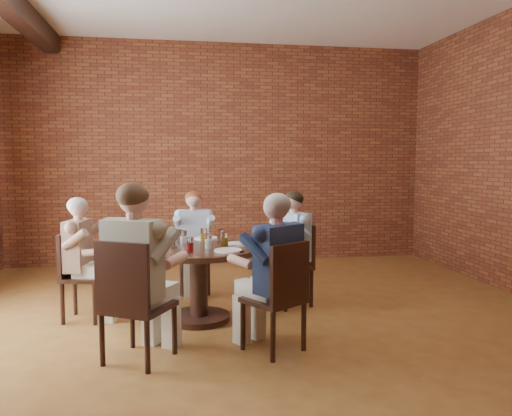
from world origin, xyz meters
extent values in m
plane|color=olive|center=(0.00, 0.00, 0.00)|extent=(7.00, 7.00, 0.00)
plane|color=brown|center=(0.00, 3.50, 1.70)|extent=(7.00, 0.00, 7.00)
cylinder|color=black|center=(-0.51, 0.57, 0.03)|extent=(0.62, 0.62, 0.06)
cylinder|color=black|center=(-0.51, 0.57, 0.35)|extent=(0.18, 0.18, 0.64)
cylinder|color=#3E2316|center=(-0.51, 0.57, 0.72)|extent=(1.23, 1.23, 0.05)
cube|color=black|center=(0.51, 0.93, 0.43)|extent=(0.50, 0.50, 0.04)
cube|color=black|center=(0.67, 0.99, 0.67)|extent=(0.17, 0.38, 0.45)
cylinder|color=black|center=(0.30, 1.03, 0.21)|extent=(0.04, 0.04, 0.41)
cylinder|color=black|center=(0.41, 0.72, 0.21)|extent=(0.04, 0.04, 0.41)
cylinder|color=black|center=(0.61, 1.14, 0.21)|extent=(0.04, 0.04, 0.41)
cylinder|color=black|center=(0.72, 0.83, 0.21)|extent=(0.04, 0.04, 0.41)
cube|color=black|center=(-0.51, 1.65, 0.43)|extent=(0.37, 0.37, 0.04)
cube|color=black|center=(-0.51, 1.82, 0.66)|extent=(0.37, 0.04, 0.43)
cylinder|color=black|center=(-0.67, 1.50, 0.21)|extent=(0.04, 0.04, 0.41)
cylinder|color=black|center=(-0.35, 1.50, 0.21)|extent=(0.04, 0.04, 0.41)
cylinder|color=black|center=(-0.66, 1.81, 0.21)|extent=(0.04, 0.04, 0.41)
cylinder|color=black|center=(-0.35, 1.81, 0.21)|extent=(0.04, 0.04, 0.41)
cube|color=black|center=(-1.64, 0.79, 0.43)|extent=(0.44, 0.44, 0.04)
cube|color=black|center=(-1.80, 0.82, 0.66)|extent=(0.11, 0.38, 0.43)
cylinder|color=black|center=(-1.51, 0.60, 0.21)|extent=(0.04, 0.04, 0.41)
cylinder|color=black|center=(-1.45, 0.91, 0.21)|extent=(0.04, 0.04, 0.41)
cylinder|color=black|center=(-1.82, 0.66, 0.21)|extent=(0.04, 0.04, 0.41)
cylinder|color=black|center=(-1.76, 0.97, 0.21)|extent=(0.04, 0.04, 0.41)
cube|color=black|center=(-1.03, -0.34, 0.43)|extent=(0.64, 0.64, 0.04)
cube|color=black|center=(-1.13, -0.53, 0.72)|extent=(0.42, 0.27, 0.53)
cylinder|color=black|center=(-0.75, -0.27, 0.21)|extent=(0.04, 0.04, 0.41)
cylinder|color=black|center=(-1.11, -0.07, 0.21)|extent=(0.04, 0.04, 0.41)
cylinder|color=black|center=(-0.95, -0.62, 0.21)|extent=(0.04, 0.04, 0.41)
cylinder|color=black|center=(-1.31, -0.42, 0.21)|extent=(0.04, 0.04, 0.41)
cube|color=black|center=(0.07, -0.32, 0.43)|extent=(0.58, 0.58, 0.04)
cube|color=black|center=(0.17, -0.47, 0.69)|extent=(0.37, 0.26, 0.48)
cylinder|color=black|center=(0.12, -0.07, 0.21)|extent=(0.04, 0.04, 0.41)
cylinder|color=black|center=(-0.18, -0.26, 0.21)|extent=(0.04, 0.04, 0.41)
cylinder|color=black|center=(0.32, -0.37, 0.21)|extent=(0.04, 0.04, 0.41)
cylinder|color=black|center=(0.01, -0.56, 0.21)|extent=(0.04, 0.04, 0.41)
cylinder|color=white|center=(-0.10, 0.61, 0.76)|extent=(0.26, 0.26, 0.01)
cylinder|color=white|center=(-0.40, 1.03, 0.76)|extent=(0.26, 0.26, 0.01)
cylinder|color=white|center=(-0.98, 0.63, 0.76)|extent=(0.26, 0.26, 0.01)
cylinder|color=white|center=(-0.25, 0.26, 0.76)|extent=(0.26, 0.26, 0.01)
cylinder|color=white|center=(-0.28, 0.70, 0.82)|extent=(0.07, 0.07, 0.14)
cylinder|color=white|center=(-0.44, 0.83, 0.82)|extent=(0.07, 0.07, 0.14)
cylinder|color=white|center=(-0.70, 0.78, 0.82)|extent=(0.07, 0.07, 0.14)
cylinder|color=white|center=(-0.65, 0.69, 0.82)|extent=(0.07, 0.07, 0.14)
cylinder|color=white|center=(-0.76, 0.47, 0.82)|extent=(0.07, 0.07, 0.14)
cylinder|color=white|center=(-0.60, 0.26, 0.82)|extent=(0.07, 0.07, 0.14)
cylinder|color=white|center=(-0.42, 0.44, 0.82)|extent=(0.07, 0.07, 0.14)
cylinder|color=white|center=(-0.26, 0.50, 0.82)|extent=(0.07, 0.07, 0.14)
cube|color=black|center=(-0.16, 0.24, 0.75)|extent=(0.10, 0.14, 0.01)
camera|label=1|loc=(-0.74, -4.31, 1.59)|focal=35.00mm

